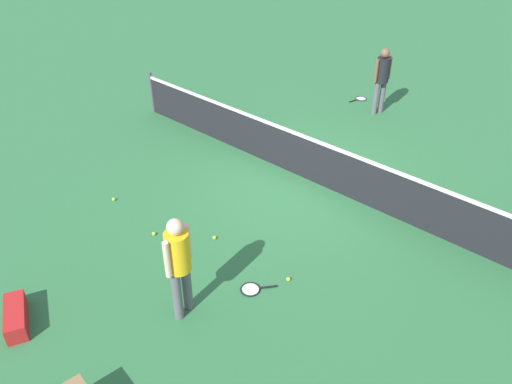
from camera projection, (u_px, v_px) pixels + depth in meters
ground_plane at (307, 179)px, 10.55m from camera, size 40.00×40.00×0.00m
court_net at (308, 158)px, 10.27m from camera, size 10.09×0.09×1.07m
player_near_side at (179, 260)px, 6.92m from camera, size 0.39×0.53×1.70m
player_far_side at (382, 76)px, 12.67m from camera, size 0.43×0.52×1.70m
tennis_racket_near_player at (252, 289)px, 7.86m from camera, size 0.50×0.56×0.03m
tennis_racket_far_player at (360, 99)px, 13.95m from camera, size 0.39×0.61×0.03m
tennis_ball_near_player at (114, 199)px, 9.86m from camera, size 0.07×0.07×0.07m
tennis_ball_by_net at (288, 279)px, 8.01m from camera, size 0.07×0.07×0.07m
tennis_ball_midcourt at (214, 238)px, 8.88m from camera, size 0.07×0.07×0.07m
tennis_ball_baseline at (154, 234)px, 8.97m from camera, size 0.07×0.07×0.07m
equipment_bag at (16, 315)px, 7.24m from camera, size 0.84×0.61×0.28m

